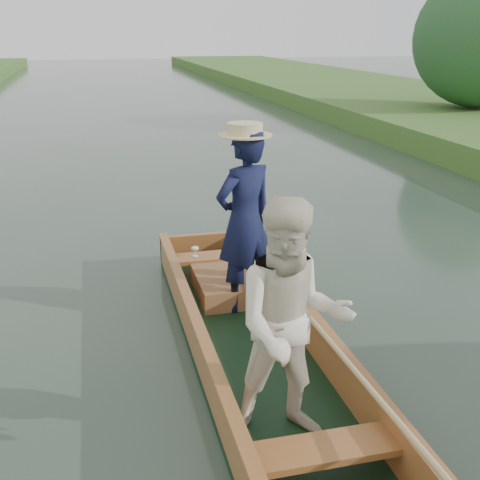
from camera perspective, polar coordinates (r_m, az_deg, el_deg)
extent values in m
plane|color=#283D30|center=(5.46, 1.54, -11.51)|extent=(120.00, 120.00, 0.00)
cylinder|color=#47331E|center=(19.49, 21.39, 12.96)|extent=(0.44, 0.44, 2.15)
cube|color=black|center=(5.44, 1.54, -11.15)|extent=(1.10, 5.00, 0.08)
cube|color=#A16232|center=(5.24, -3.91, -9.92)|extent=(0.08, 5.00, 0.32)
cube|color=#A16232|center=(5.48, 6.77, -8.63)|extent=(0.08, 5.00, 0.32)
cube|color=#A16232|center=(7.54, -3.38, -0.56)|extent=(1.10, 0.08, 0.32)
cube|color=#A16232|center=(5.16, -3.95, -8.17)|extent=(0.10, 5.00, 0.04)
cube|color=#A16232|center=(5.40, 6.84, -6.94)|extent=(0.10, 5.00, 0.04)
cube|color=#A16232|center=(7.00, -2.55, -1.61)|extent=(0.94, 0.30, 0.05)
cube|color=#A16232|center=(4.04, 7.92, -19.06)|extent=(0.94, 0.30, 0.05)
imported|color=#111536|center=(5.95, 0.44, 1.79)|extent=(0.80, 0.69, 1.85)
cylinder|color=beige|center=(5.74, 0.47, 10.26)|extent=(0.52, 0.52, 0.12)
imported|color=beige|center=(4.04, 4.94, -7.96)|extent=(0.92, 0.77, 1.73)
cube|color=#964E30|center=(6.53, -0.39, -4.21)|extent=(0.85, 0.90, 0.22)
sphere|color=tan|center=(6.43, 2.38, -2.45)|extent=(0.21, 0.21, 0.21)
sphere|color=tan|center=(6.36, 2.43, -1.15)|extent=(0.16, 0.16, 0.16)
sphere|color=tan|center=(6.32, 1.93, -0.62)|extent=(0.06, 0.06, 0.06)
sphere|color=tan|center=(6.35, 2.94, -0.53)|extent=(0.06, 0.06, 0.06)
sphere|color=tan|center=(6.31, 2.58, -1.49)|extent=(0.06, 0.06, 0.06)
sphere|color=tan|center=(6.37, 1.61, -2.33)|extent=(0.07, 0.07, 0.07)
sphere|color=tan|center=(6.42, 3.25, -2.18)|extent=(0.07, 0.07, 0.07)
sphere|color=tan|center=(6.42, 1.99, -3.34)|extent=(0.08, 0.08, 0.08)
sphere|color=tan|center=(6.45, 2.90, -3.25)|extent=(0.08, 0.08, 0.08)
cylinder|color=silver|center=(6.95, -4.27, -1.52)|extent=(0.07, 0.07, 0.01)
cylinder|color=silver|center=(6.94, -4.28, -1.21)|extent=(0.01, 0.01, 0.08)
ellipsoid|color=silver|center=(6.92, -4.29, -0.79)|extent=(0.09, 0.09, 0.05)
cylinder|color=tan|center=(5.29, 6.34, -7.02)|extent=(0.04, 4.54, 0.20)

